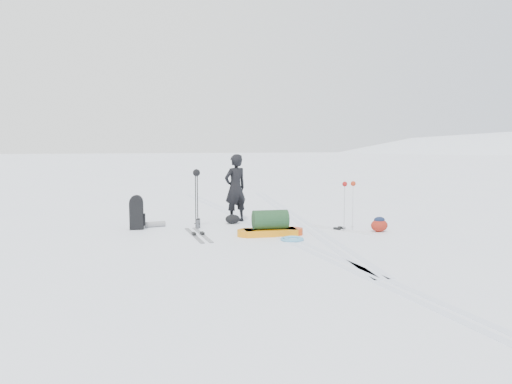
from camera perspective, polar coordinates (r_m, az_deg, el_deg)
ground at (r=12.48m, az=1.30°, el=-4.30°), size 200.00×200.00×0.00m
ski_tracks at (r=13.48m, az=2.70°, el=-3.55°), size 3.38×17.97×0.01m
skier at (r=13.58m, az=-2.37°, el=0.44°), size 0.79×0.66×1.85m
pulk_sled at (r=11.64m, az=1.64°, el=-3.87°), size 1.59×0.60×0.60m
expedition_rucksack at (r=12.82m, az=-13.23°, el=-2.40°), size 0.92×0.49×0.86m
ski_poles_black at (r=12.63m, az=-6.82°, el=1.38°), size 0.18×0.21×1.50m
ski_poles_silver at (r=12.37m, az=10.57°, el=0.29°), size 0.38×0.19×1.22m
touring_skis_grey at (r=11.77m, az=-6.64°, el=-4.86°), size 0.37×1.99×0.07m
touring_skis_white at (r=12.59m, az=9.50°, el=-4.22°), size 1.10×1.76×0.07m
rope_coil at (r=11.13m, az=4.18°, el=-5.36°), size 0.65×0.65×0.06m
small_daypack at (r=12.50m, az=13.91°, el=-3.62°), size 0.51×0.45×0.37m
thermos_pair at (r=12.69m, az=-6.63°, el=-3.61°), size 0.16×0.27×0.26m
stuff_sack at (r=13.37m, az=-2.69°, el=-3.11°), size 0.43×0.35×0.25m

